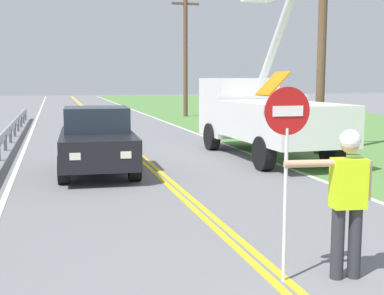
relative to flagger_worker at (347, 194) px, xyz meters
The scene contains 12 objects.
grass_verge_right 20.15m from the flagger_worker, 57.54° to the left, with size 16.00×110.00×0.01m, color #517F3D.
centerline_yellow_left 17.03m from the flagger_worker, 93.01° to the left, with size 0.11×110.00×0.01m, color yellow.
centerline_yellow_right 17.02m from the flagger_worker, 92.40° to the left, with size 0.11×110.00×0.01m, color yellow.
edge_line_right 17.24m from the flagger_worker, 80.64° to the left, with size 0.12×110.00×0.01m, color silver.
edge_line_left 17.57m from the flagger_worker, 104.54° to the left, with size 0.12×110.00×0.01m, color silver.
flagger_worker is the anchor object (origin of this frame).
stop_sign_paddle 1.02m from the flagger_worker, behind, with size 0.56×0.04×2.33m.
utility_bucket_truck 10.28m from the flagger_worker, 73.28° to the left, with size 2.67×6.87×5.66m.
oncoming_sedan_nearest 8.42m from the flagger_worker, 105.92° to the left, with size 2.06×4.18×1.70m.
utility_pole_near 11.35m from the flagger_worker, 62.95° to the left, with size 1.80×0.28×7.89m.
utility_pole_mid 28.22m from the flagger_worker, 79.67° to the left, with size 1.80×0.28×7.84m.
guardrail_left_shoulder 13.01m from the flagger_worker, 112.63° to the left, with size 0.10×32.00×0.71m.
Camera 1 is at (-2.57, -2.35, 2.41)m, focal length 48.33 mm.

